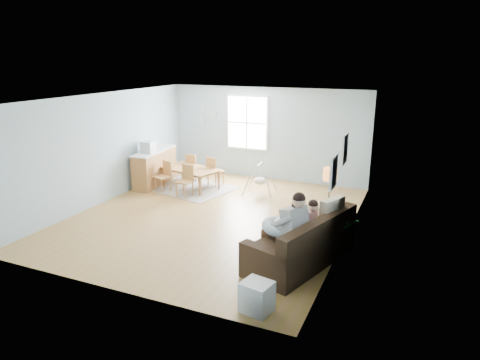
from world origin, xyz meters
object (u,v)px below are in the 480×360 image
at_px(chair_sw, 165,174).
at_px(counter, 155,167).
at_px(monitor, 148,147).
at_px(father, 287,226).
at_px(toddler, 307,218).
at_px(chair_nw, 193,166).
at_px(chair_se, 186,179).
at_px(dining_table, 190,178).
at_px(sofa, 304,246).
at_px(baby_swing, 260,180).
at_px(chair_ne, 214,170).
at_px(storage_cube, 256,297).
at_px(floor_lamp, 330,180).

height_order(chair_sw, counter, counter).
distance_m(chair_sw, monitor, 0.89).
xyz_separation_m(father, counter, (-4.98, 3.34, -0.26)).
xyz_separation_m(chair_sw, counter, (-0.58, 0.40, 0.06)).
distance_m(toddler, chair_nw, 5.63).
xyz_separation_m(chair_se, chair_nw, (-0.52, 1.28, -0.01)).
height_order(chair_sw, chair_se, chair_se).
bearing_deg(dining_table, chair_se, -51.83).
xyz_separation_m(sofa, baby_swing, (-2.16, 3.46, 0.04)).
bearing_deg(baby_swing, chair_ne, 174.81).
bearing_deg(father, chair_ne, 131.10).
relative_size(chair_sw, baby_swing, 0.89).
height_order(father, chair_nw, father).
distance_m(storage_cube, chair_ne, 6.30).
distance_m(floor_lamp, chair_sw, 4.94).
relative_size(sofa, father, 1.71).
xyz_separation_m(toddler, floor_lamp, (0.12, 1.22, 0.40)).
relative_size(storage_cube, counter, 0.26).
distance_m(storage_cube, dining_table, 6.23).
xyz_separation_m(father, dining_table, (-3.88, 3.40, -0.48)).
bearing_deg(sofa, floor_lamp, 85.89).
bearing_deg(sofa, monitor, 152.05).
bearing_deg(sofa, chair_se, 147.03).
xyz_separation_m(toddler, storage_cube, (-0.21, -1.95, -0.54)).
distance_m(chair_sw, chair_nw, 1.13).
distance_m(toddler, chair_sw, 5.24).
bearing_deg(chair_sw, father, -33.77).
height_order(floor_lamp, storage_cube, floor_lamp).
relative_size(father, floor_lamp, 1.01).
distance_m(chair_ne, baby_swing, 1.45).
bearing_deg(monitor, storage_cube, -42.07).
bearing_deg(monitor, father, -31.31).
height_order(chair_ne, counter, counter).
distance_m(sofa, storage_cube, 1.74).
bearing_deg(sofa, chair_nw, 139.15).
bearing_deg(baby_swing, dining_table, -170.64).
bearing_deg(chair_se, chair_ne, 76.56).
distance_m(chair_nw, baby_swing, 2.24).
height_order(dining_table, monitor, monitor).
distance_m(chair_ne, counter, 1.70).
distance_m(father, monitor, 5.79).
height_order(dining_table, baby_swing, baby_swing).
relative_size(sofa, chair_sw, 2.99).
bearing_deg(chair_ne, chair_sw, -138.72).
distance_m(chair_sw, baby_swing, 2.60).
bearing_deg(toddler, storage_cube, -96.02).
bearing_deg(baby_swing, chair_nw, 171.84).
xyz_separation_m(chair_sw, chair_nw, (0.26, 1.10, 0.00)).
xyz_separation_m(storage_cube, chair_ne, (-3.37, 5.31, 0.24)).
relative_size(floor_lamp, baby_swing, 1.54).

